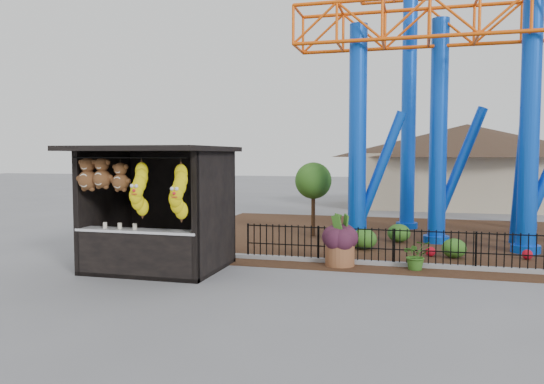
% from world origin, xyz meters
% --- Properties ---
extents(ground, '(120.00, 120.00, 0.00)m').
position_xyz_m(ground, '(0.00, 0.00, 0.00)').
color(ground, slate).
rests_on(ground, ground).
extents(mulch_bed, '(18.00, 12.00, 0.02)m').
position_xyz_m(mulch_bed, '(4.00, 8.00, 0.01)').
color(mulch_bed, '#331E11').
rests_on(mulch_bed, ground).
extents(curb, '(18.00, 0.18, 0.12)m').
position_xyz_m(curb, '(4.00, 3.00, 0.06)').
color(curb, gray).
rests_on(curb, ground).
extents(prize_booth, '(3.50, 3.40, 3.12)m').
position_xyz_m(prize_booth, '(-3.01, 0.91, 1.53)').
color(prize_booth, black).
rests_on(prize_booth, ground).
extents(picket_fence, '(12.20, 0.06, 1.00)m').
position_xyz_m(picket_fence, '(4.90, 3.00, 0.50)').
color(picket_fence, black).
rests_on(picket_fence, ground).
extents(roller_coaster, '(11.00, 6.37, 10.82)m').
position_xyz_m(roller_coaster, '(5.12, 8.23, 6.44)').
color(roller_coaster, blue).
rests_on(roller_coaster, ground).
extents(terracotta_planter, '(0.99, 0.99, 0.64)m').
position_xyz_m(terracotta_planter, '(1.42, 2.70, 0.32)').
color(terracotta_planter, brown).
rests_on(terracotta_planter, ground).
extents(planter_foliage, '(0.70, 0.70, 0.64)m').
position_xyz_m(planter_foliage, '(1.42, 2.70, 0.96)').
color(planter_foliage, '#371626').
rests_on(planter_foliage, terracotta_planter).
extents(potted_plant, '(0.82, 0.75, 0.77)m').
position_xyz_m(potted_plant, '(3.36, 2.70, 0.39)').
color(potted_plant, '#1D5C1B').
rests_on(potted_plant, ground).
extents(landscaping, '(8.66, 3.87, 0.63)m').
position_xyz_m(landscaping, '(4.27, 5.66, 0.29)').
color(landscaping, '#2C5B1A').
rests_on(landscaping, mulch_bed).
extents(pavilion, '(15.00, 15.00, 4.80)m').
position_xyz_m(pavilion, '(6.00, 20.00, 3.07)').
color(pavilion, '#BFAD8C').
rests_on(pavilion, ground).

